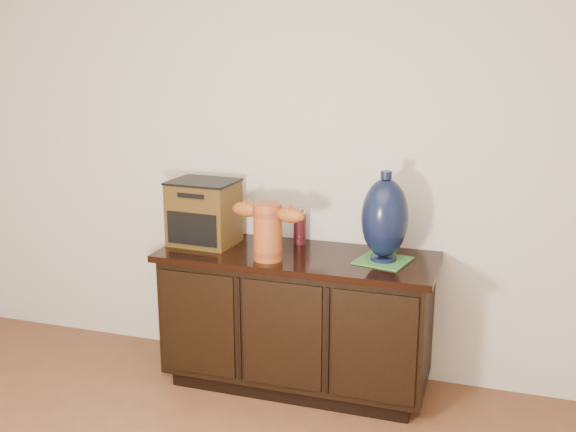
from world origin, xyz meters
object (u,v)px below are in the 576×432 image
(tv_radio, at_px, (204,212))
(lamp_base, at_px, (385,218))
(sideboard, at_px, (297,319))
(terracotta_vessel, at_px, (268,228))
(spray_can, at_px, (300,226))

(tv_radio, xyz_separation_m, lamp_base, (0.99, -0.01, 0.05))
(sideboard, distance_m, terracotta_vessel, 0.56)
(sideboard, bearing_deg, terracotta_vessel, -129.60)
(tv_radio, bearing_deg, spray_can, 21.04)
(sideboard, relative_size, spray_can, 7.31)
(terracotta_vessel, relative_size, lamp_base, 0.91)
(tv_radio, distance_m, lamp_base, 1.00)
(terracotta_vessel, bearing_deg, spray_can, 86.82)
(terracotta_vessel, xyz_separation_m, lamp_base, (0.57, 0.15, 0.06))
(sideboard, relative_size, tv_radio, 3.96)
(terracotta_vessel, xyz_separation_m, spray_can, (0.07, 0.32, -0.07))
(terracotta_vessel, height_order, lamp_base, lamp_base)
(spray_can, bearing_deg, lamp_base, -18.88)
(sideboard, relative_size, lamp_base, 3.20)
(tv_radio, relative_size, lamp_base, 0.81)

